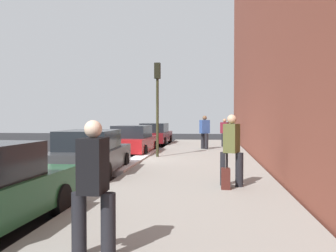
% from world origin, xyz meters
% --- Properties ---
extents(ground_plane, '(56.00, 56.00, 0.00)m').
position_xyz_m(ground_plane, '(0.00, 0.00, 0.00)').
color(ground_plane, black).
extents(sidewalk, '(28.00, 4.60, 0.15)m').
position_xyz_m(sidewalk, '(0.00, -3.30, 0.07)').
color(sidewalk, gray).
rests_on(sidewalk, ground).
extents(lane_stripe_centre, '(28.00, 0.14, 0.01)m').
position_xyz_m(lane_stripe_centre, '(0.00, 3.20, 0.00)').
color(lane_stripe_centre, gold).
rests_on(lane_stripe_centre, ground).
extents(snow_bank_curb, '(8.17, 0.56, 0.22)m').
position_xyz_m(snow_bank_curb, '(-0.23, -0.70, 0.11)').
color(snow_bank_curb, white).
rests_on(snow_bank_curb, ground).
extents(parked_car_charcoal, '(4.82, 2.04, 1.51)m').
position_xyz_m(parked_car_charcoal, '(-4.26, 0.12, 0.76)').
color(parked_car_charcoal, black).
rests_on(parked_car_charcoal, ground).
extents(parked_car_red, '(4.71, 1.96, 1.51)m').
position_xyz_m(parked_car_red, '(2.72, 0.13, 0.76)').
color(parked_car_red, black).
rests_on(parked_car_red, ground).
extents(parked_car_maroon, '(4.64, 1.99, 1.51)m').
position_xyz_m(parked_car_maroon, '(9.65, 0.03, 0.76)').
color(parked_car_maroon, black).
rests_on(parked_car_maroon, ground).
extents(pedestrian_blue_coat, '(0.56, 0.59, 1.86)m').
position_xyz_m(pedestrian_blue_coat, '(5.20, -3.42, 1.14)').
color(pedestrian_blue_coat, black).
rests_on(pedestrian_blue_coat, sidewalk).
extents(pedestrian_olive_coat, '(0.57, 0.59, 1.85)m').
position_xyz_m(pedestrian_olive_coat, '(-6.35, -4.30, 1.14)').
color(pedestrian_olive_coat, black).
rests_on(pedestrian_olive_coat, sidewalk).
extents(pedestrian_burgundy_coat, '(0.49, 0.54, 1.68)m').
position_xyz_m(pedestrian_burgundy_coat, '(7.22, -4.59, 1.05)').
color(pedestrian_burgundy_coat, black).
rests_on(pedestrian_burgundy_coat, sidewalk).
extents(pedestrian_black_coat, '(0.47, 0.58, 1.75)m').
position_xyz_m(pedestrian_black_coat, '(-11.66, -2.28, 1.08)').
color(pedestrian_black_coat, black).
rests_on(pedestrian_black_coat, sidewalk).
extents(traffic_light_pole, '(0.35, 0.26, 4.20)m').
position_xyz_m(traffic_light_pole, '(0.74, -1.38, 3.00)').
color(traffic_light_pole, '#2D2D19').
rests_on(traffic_light_pole, sidewalk).
extents(rolling_suitcase, '(0.34, 0.22, 0.87)m').
position_xyz_m(rolling_suitcase, '(-6.76, -4.13, 0.41)').
color(rolling_suitcase, '#471E19').
rests_on(rolling_suitcase, sidewalk).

